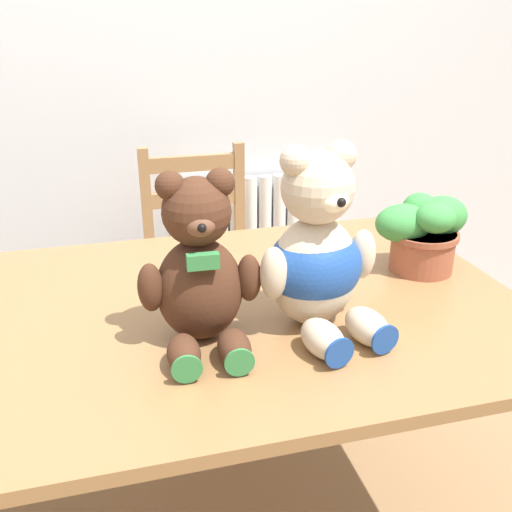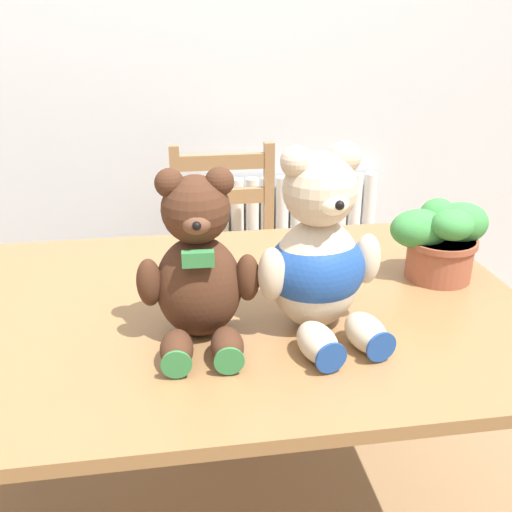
% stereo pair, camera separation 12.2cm
% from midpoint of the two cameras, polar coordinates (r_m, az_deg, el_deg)
% --- Properties ---
extents(wall_back, '(8.00, 0.04, 2.60)m').
position_cam_midpoint_polar(wall_back, '(2.43, -4.95, 20.22)').
color(wall_back, silver).
rests_on(wall_back, ground_plane).
extents(radiator, '(0.74, 0.10, 0.76)m').
position_cam_midpoint_polar(radiator, '(2.65, 5.26, -0.82)').
color(radiator, white).
rests_on(radiator, ground_plane).
extents(dining_table, '(1.48, 1.00, 0.76)m').
position_cam_midpoint_polar(dining_table, '(1.44, -0.66, -7.95)').
color(dining_table, olive).
rests_on(dining_table, ground_plane).
extents(wooden_chair_behind, '(0.41, 0.43, 0.95)m').
position_cam_midpoint_polar(wooden_chair_behind, '(2.27, -1.26, -1.48)').
color(wooden_chair_behind, '#997047').
rests_on(wooden_chair_behind, ground_plane).
extents(teddy_bear_left, '(0.26, 0.26, 0.38)m').
position_cam_midpoint_polar(teddy_bear_left, '(1.19, -2.90, -1.37)').
color(teddy_bear_left, '#472819').
rests_on(teddy_bear_left, dining_table).
extents(teddy_bear_right, '(0.29, 0.32, 0.42)m').
position_cam_midpoint_polar(teddy_bear_right, '(1.25, 9.08, -0.36)').
color(teddy_bear_right, beige).
rests_on(teddy_bear_right, dining_table).
extents(potted_plant, '(0.26, 0.19, 0.21)m').
position_cam_midpoint_polar(potted_plant, '(1.59, 20.11, 1.70)').
color(potted_plant, '#9E5138').
rests_on(potted_plant, dining_table).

